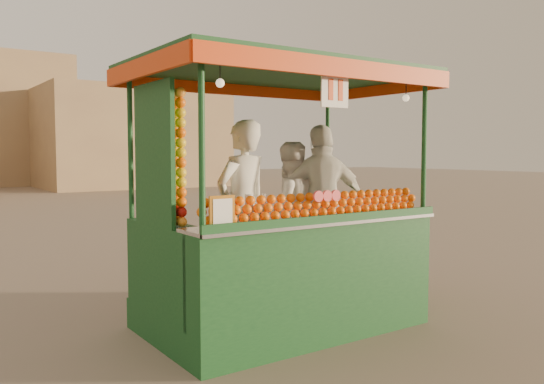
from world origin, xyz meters
TOP-DOWN VIEW (x-y plane):
  - ground at (0.00, 0.00)m, footprint 90.00×90.00m
  - building_right at (7.00, 24.00)m, footprint 9.00×6.00m
  - juice_cart at (-0.35, 0.07)m, footprint 2.89×1.87m
  - vendor_left at (-0.56, 0.46)m, footprint 0.74×0.57m
  - vendor_middle at (0.17, 0.66)m, footprint 0.86×0.72m
  - vendor_right at (0.47, 0.42)m, footprint 1.13×0.77m

SIDE VIEW (x-z plane):
  - ground at x=0.00m, z-range 0.00..0.00m
  - juice_cart at x=-0.35m, z-range -0.46..2.17m
  - vendor_middle at x=0.17m, z-range 0.31..1.89m
  - vendor_right at x=0.47m, z-range 0.31..2.09m
  - vendor_left at x=-0.56m, z-range 0.31..2.10m
  - building_right at x=7.00m, z-range 0.00..5.00m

